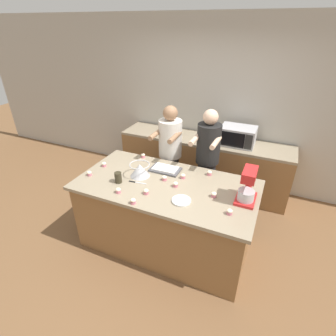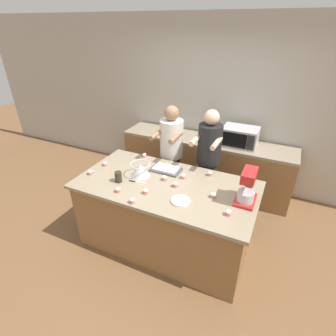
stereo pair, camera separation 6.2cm
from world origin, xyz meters
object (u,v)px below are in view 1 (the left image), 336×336
Objects in this scene: cupcake_5 at (175,184)px; small_plate at (181,201)px; cupcake_9 at (133,201)px; cupcake_4 at (143,155)px; cupcake_7 at (214,195)px; cupcake_8 at (230,212)px; knife at (136,182)px; cupcake_2 at (104,164)px; stand_mixer at (248,187)px; cupcake_11 at (164,178)px; microwave_oven at (238,136)px; cupcake_10 at (146,191)px; person_right at (207,164)px; cupcake_3 at (89,173)px; cupcake_6 at (118,190)px; baking_tray at (165,169)px; person_left at (170,158)px; drinking_glass at (118,178)px; cupcake_0 at (209,173)px; mixing_bowl at (140,170)px; cupcake_1 at (183,176)px.

small_plate is at bearing -54.89° from cupcake_5.
cupcake_4 is at bearing 113.21° from cupcake_9.
cupcake_7 and cupcake_8 have the same top height.
cupcake_2 is (-0.58, 0.17, 0.03)m from knife.
small_plate is at bearing -154.33° from stand_mixer.
cupcake_9 is 0.55m from cupcake_11.
cupcake_2 is at bearing -134.38° from microwave_oven.
cupcake_2 is at bearing 157.51° from cupcake_10.
cupcake_10 is at bearing -100.97° from cupcake_11.
person_right is 1.54m from cupcake_3.
cupcake_4 is at bearing 155.76° from cupcake_7.
cupcake_6 is at bearing -120.93° from person_right.
cupcake_4 is at bearing 163.34° from stand_mixer.
microwave_oven is at bearing 61.93° from baking_tray.
cupcake_5 is (0.40, -0.76, 0.10)m from person_left.
cupcake_6 is (-0.52, -0.37, 0.00)m from cupcake_5.
cupcake_11 is (0.52, -0.42, 0.00)m from cupcake_4.
cupcake_11 is at bearing 79.08° from cupcake_9.
cupcake_6 and cupcake_8 have the same top height.
stand_mixer is 1.44m from drinking_glass.
drinking_glass is at bearing 169.08° from cupcake_10.
cupcake_10 is at bearing 79.15° from cupcake_9.
cupcake_0 and cupcake_2 have the same top height.
cupcake_8 reaches higher than small_plate.
cupcake_3 is 1.00× the size of cupcake_6.
cupcake_4 and cupcake_6 have the same top height.
cupcake_4 is 1.00× the size of cupcake_6.
person_right reaches higher than mixing_bowl.
drinking_glass is 2.18× the size of cupcake_4.
stand_mixer reaches higher than cupcake_0.
person_right is at bearing 69.32° from cupcake_10.
cupcake_3 is 1.72m from cupcake_8.
cupcake_11 is at bearing 28.82° from drinking_glass.
drinking_glass is 0.46m from cupcake_9.
person_left is 27.36× the size of cupcake_8.
cupcake_1 and cupcake_7 have the same top height.
cupcake_6 is 1.00× the size of cupcake_9.
person_left is 7.26× the size of knife.
cupcake_9 is (-1.05, -0.53, -0.13)m from stand_mixer.
small_plate is (0.02, -0.99, 0.06)m from person_right.
person_right is 0.82m from microwave_oven.
cupcake_0 is (0.73, 0.51, 0.03)m from knife.
small_plate is 3.48× the size of cupcake_11.
microwave_oven is 1.50m from cupcake_4.
person_right reaches higher than cupcake_6.
baking_tray is 2.92× the size of drinking_glass.
cupcake_1 is 0.49m from cupcake_7.
cupcake_7 is 0.63m from cupcake_11.
mixing_bowl is (-1.26, -0.01, -0.08)m from stand_mixer.
cupcake_3 is 1.07m from cupcake_5.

